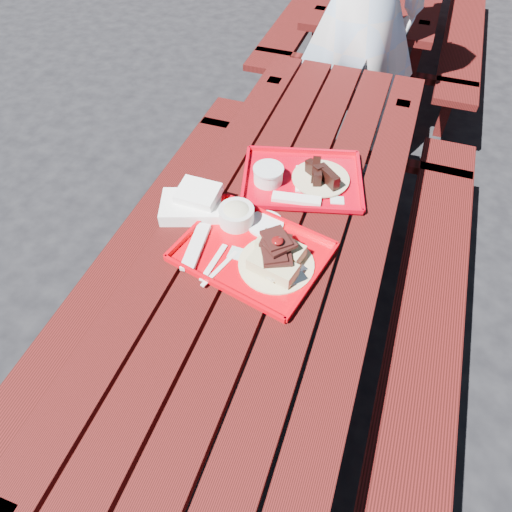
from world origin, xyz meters
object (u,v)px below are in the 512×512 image
Objects in this scene: near_tray at (256,244)px; far_tray at (300,178)px; person at (361,12)px; picnic_table_near at (270,273)px.

near_tray reaches higher than far_tray.
near_tray is 0.27× the size of person.
near_tray reaches higher than picnic_table_near.
far_tray reaches higher than picnic_table_near.
far_tray is 1.12m from person.
person is at bearing 89.02° from near_tray.
far_tray is (0.02, 0.29, 0.21)m from picnic_table_near.
picnic_table_near is at bearing 69.55° from near_tray.
near_tray is 1.01× the size of far_tray.
picnic_table_near is 0.24m from near_tray.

